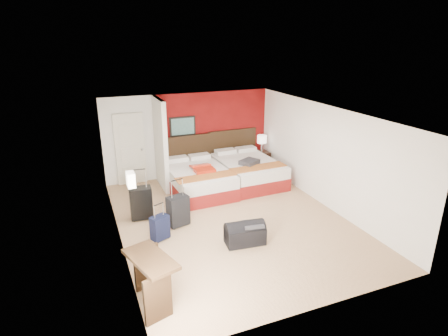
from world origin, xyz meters
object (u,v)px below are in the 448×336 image
nightstand (261,161)px  bed_left (198,180)px  bed_right (248,171)px  suitcase_black (141,204)px  suitcase_navy (160,229)px  suitcase_charcoal (178,212)px  table_lamp (262,144)px  desk (152,280)px  red_suitcase_open (202,168)px  duffel_bag (245,234)px

nightstand → bed_left: bearing=-160.0°
bed_right → nightstand: (0.82, 0.73, -0.02)m
suitcase_black → suitcase_navy: suitcase_black is taller
suitcase_charcoal → table_lamp: bearing=22.1°
bed_right → desk: size_ratio=2.20×
suitcase_charcoal → suitcase_navy: suitcase_charcoal is taller
bed_left → red_suitcase_open: bearing=-47.4°
suitcase_navy → bed_left: bearing=30.0°
bed_left → nightstand: bearing=17.5°
desk → table_lamp: bearing=30.4°
bed_right → suitcase_navy: size_ratio=4.32×
red_suitcase_open → nightstand: red_suitcase_open is taller
red_suitcase_open → table_lamp: size_ratio=1.38×
suitcase_black → suitcase_charcoal: suitcase_black is taller
desk → suitcase_black: bearing=66.0°
suitcase_black → desk: (-0.36, -2.99, 0.04)m
table_lamp → suitcase_charcoal: (-3.41, -2.56, -0.54)m
suitcase_black → suitcase_charcoal: (0.70, -0.64, -0.03)m
table_lamp → nightstand: bearing=0.0°
suitcase_black → suitcase_navy: bearing=-76.3°
duffel_bag → desk: desk is taller
suitcase_black → desk: desk is taller
bed_left → suitcase_navy: (-1.54, -2.15, -0.07)m
nightstand → suitcase_charcoal: bearing=-143.0°
red_suitcase_open → bed_left: bearing=135.3°
bed_left → bed_right: 1.57m
suitcase_navy → nightstand: bearing=13.1°
red_suitcase_open → suitcase_charcoal: size_ratio=1.07×
desk → bed_right: bearing=31.6°
suitcase_black → suitcase_charcoal: 0.95m
table_lamp → suitcase_charcoal: bearing=-143.1°
nightstand → suitcase_black: suitcase_black is taller
bed_left → desk: size_ratio=2.17×
suitcase_black → duffel_bag: size_ratio=0.94×
table_lamp → suitcase_navy: table_lamp is taller
suitcase_black → duffel_bag: suitcase_black is taller
red_suitcase_open → duffel_bag: 2.89m
nightstand → suitcase_charcoal: size_ratio=0.91×
red_suitcase_open → suitcase_charcoal: (-1.12, -1.60, -0.36)m
bed_right → table_lamp: table_lamp is taller
bed_right → suitcase_navy: bearing=-145.8°
nightstand → duffel_bag: 4.47m
bed_right → suitcase_black: 3.50m
suitcase_navy → duffel_bag: bearing=-51.0°
duffel_bag → desk: size_ratio=0.80×
red_suitcase_open → suitcase_navy: size_ratio=1.42×
bed_right → suitcase_navy: 3.85m
nightstand → desk: desk is taller
bed_left → suitcase_navy: bearing=-128.0°
bed_left → suitcase_black: suitcase_black is taller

